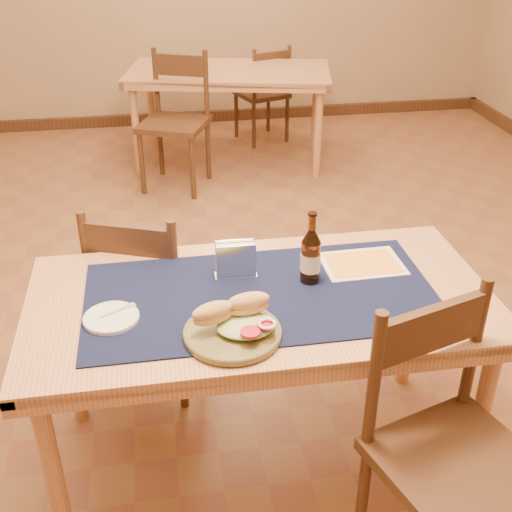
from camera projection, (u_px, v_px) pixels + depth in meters
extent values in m
cube|color=brown|center=(234.00, 335.00, 3.27)|extent=(6.00, 7.00, 0.02)
cylinder|color=tan|center=(54.00, 475.00, 2.03)|extent=(0.06, 0.06, 0.71)
cylinder|color=tan|center=(479.00, 421.00, 2.23)|extent=(0.06, 0.06, 0.71)
cylinder|color=tan|center=(71.00, 351.00, 2.58)|extent=(0.06, 0.06, 0.71)
cylinder|color=tan|center=(411.00, 317.00, 2.78)|extent=(0.06, 0.06, 0.71)
cube|color=tan|center=(261.00, 300.00, 2.22)|extent=(1.60, 0.80, 0.04)
cube|color=black|center=(261.00, 295.00, 2.21)|extent=(1.20, 0.60, 0.01)
cube|color=#3F2916|center=(185.00, 117.00, 6.21)|extent=(6.00, 0.06, 0.10)
cylinder|color=tan|center=(136.00, 130.00, 4.95)|extent=(0.06, 0.06, 0.71)
cylinder|color=tan|center=(318.00, 133.00, 4.89)|extent=(0.06, 0.06, 0.71)
cylinder|color=tan|center=(151.00, 106.00, 5.49)|extent=(0.06, 0.06, 0.71)
cylinder|color=tan|center=(315.00, 109.00, 5.43)|extent=(0.06, 0.06, 0.71)
cube|color=tan|center=(229.00, 72.00, 5.00)|extent=(1.69, 1.10, 0.04)
cylinder|color=#3F2916|center=(206.00, 317.00, 3.01)|extent=(0.04, 0.04, 0.45)
cylinder|color=#3F2916|center=(134.00, 308.00, 3.07)|extent=(0.04, 0.04, 0.45)
cylinder|color=#3F2916|center=(182.00, 365.00, 2.70)|extent=(0.04, 0.04, 0.45)
cylinder|color=#3F2916|center=(103.00, 354.00, 2.77)|extent=(0.04, 0.04, 0.45)
cube|color=#3F2916|center=(152.00, 293.00, 2.78)|extent=(0.54, 0.54, 0.04)
cube|color=#3F2916|center=(128.00, 242.00, 2.44)|extent=(0.35, 0.16, 0.14)
cylinder|color=#3F2916|center=(175.00, 274.00, 2.47)|extent=(0.04, 0.04, 0.46)
cylinder|color=#3F2916|center=(88.00, 264.00, 2.53)|extent=(0.04, 0.04, 0.46)
cylinder|color=#3F2916|center=(362.00, 499.00, 2.09)|extent=(0.04, 0.04, 0.48)
cylinder|color=#3F2916|center=(453.00, 458.00, 2.24)|extent=(0.04, 0.04, 0.48)
cube|color=#3F2916|center=(460.00, 467.00, 1.89)|extent=(0.56, 0.56, 0.04)
cube|color=#3F2916|center=(432.00, 329.00, 1.87)|extent=(0.38, 0.15, 0.15)
cylinder|color=#3F2916|center=(374.00, 382.00, 1.85)|extent=(0.04, 0.04, 0.49)
cylinder|color=#3F2916|center=(474.00, 345.00, 2.01)|extent=(0.04, 0.04, 0.49)
cylinder|color=#3F2916|center=(142.00, 163.00, 4.66)|extent=(0.04, 0.04, 0.48)
cylinder|color=#3F2916|center=(193.00, 167.00, 4.58)|extent=(0.04, 0.04, 0.48)
cylinder|color=#3F2916|center=(161.00, 145.00, 4.99)|extent=(0.04, 0.04, 0.48)
cylinder|color=#3F2916|center=(208.00, 149.00, 4.91)|extent=(0.04, 0.04, 0.48)
cube|color=#3F2916|center=(174.00, 124.00, 4.66)|extent=(0.59, 0.59, 0.04)
cube|color=#3F2916|center=(180.00, 65.00, 4.65)|extent=(0.37, 0.18, 0.15)
cylinder|color=#3F2916|center=(156.00, 81.00, 4.75)|extent=(0.04, 0.04, 0.49)
cylinder|color=#3F2916|center=(206.00, 85.00, 4.68)|extent=(0.04, 0.04, 0.49)
cylinder|color=#3F2916|center=(268.00, 109.00, 5.91)|extent=(0.03, 0.03, 0.42)
cylinder|color=#3F2916|center=(236.00, 115.00, 5.77)|extent=(0.03, 0.03, 0.42)
cylinder|color=#3F2916|center=(287.00, 119.00, 5.66)|extent=(0.03, 0.03, 0.42)
cylinder|color=#3F2916|center=(254.00, 125.00, 5.52)|extent=(0.03, 0.03, 0.42)
cube|color=#3F2916|center=(262.00, 94.00, 5.61)|extent=(0.50, 0.50, 0.04)
cube|color=#3F2916|center=(272.00, 60.00, 5.32)|extent=(0.32, 0.14, 0.13)
cylinder|color=#3F2916|center=(289.00, 71.00, 5.44)|extent=(0.03, 0.03, 0.43)
cylinder|color=#3F2916|center=(254.00, 76.00, 5.30)|extent=(0.03, 0.03, 0.43)
cylinder|color=brown|center=(232.00, 333.00, 2.00)|extent=(0.31, 0.31, 0.02)
torus|color=brown|center=(232.00, 331.00, 1.99)|extent=(0.31, 0.31, 0.01)
ellipsoid|color=#A6C587|center=(246.00, 325.00, 1.99)|extent=(0.19, 0.15, 0.03)
ellipsoid|color=tan|center=(213.00, 314.00, 1.97)|extent=(0.14, 0.10, 0.07)
ellipsoid|color=tan|center=(248.00, 304.00, 2.01)|extent=(0.14, 0.08, 0.08)
cylinder|color=#AB162C|center=(250.00, 332.00, 1.92)|extent=(0.06, 0.06, 0.01)
cylinder|color=#AB162C|center=(266.00, 324.00, 1.96)|extent=(0.06, 0.06, 0.01)
torus|color=white|center=(267.00, 324.00, 1.94)|extent=(0.06, 0.06, 0.01)
cylinder|color=white|center=(111.00, 318.00, 2.07)|extent=(0.18, 0.18, 0.01)
torus|color=white|center=(111.00, 317.00, 2.07)|extent=(0.18, 0.18, 0.01)
cube|color=#74B965|center=(114.00, 312.00, 2.09)|extent=(0.09, 0.06, 0.00)
cube|color=#74B965|center=(131.00, 305.00, 2.12)|extent=(0.04, 0.03, 0.00)
cylinder|color=#4A250D|center=(310.00, 262.00, 2.24)|extent=(0.07, 0.07, 0.16)
cone|color=#4A250D|center=(312.00, 237.00, 2.20)|extent=(0.07, 0.07, 0.04)
cylinder|color=#4A250D|center=(312.00, 223.00, 2.17)|extent=(0.03, 0.03, 0.06)
cylinder|color=#4A250D|center=(313.00, 214.00, 2.15)|extent=(0.03, 0.03, 0.01)
cylinder|color=beige|center=(310.00, 262.00, 2.24)|extent=(0.07, 0.07, 0.07)
cube|color=silver|center=(236.00, 275.00, 2.31)|extent=(0.15, 0.06, 0.00)
cube|color=silver|center=(236.00, 262.00, 2.26)|extent=(0.14, 0.01, 0.13)
cube|color=silver|center=(235.00, 256.00, 2.30)|extent=(0.14, 0.01, 0.13)
cube|color=white|center=(236.00, 260.00, 2.28)|extent=(0.14, 0.04, 0.12)
cube|color=#448ADC|center=(236.00, 260.00, 2.26)|extent=(0.10, 0.00, 0.04)
cube|color=beige|center=(362.00, 264.00, 2.38)|extent=(0.30, 0.22, 0.00)
cube|color=gold|center=(362.00, 263.00, 2.38)|extent=(0.26, 0.18, 0.00)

